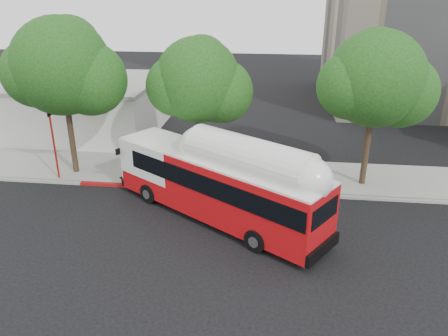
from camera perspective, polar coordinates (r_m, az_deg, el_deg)
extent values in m
plane|color=black|center=(22.42, -3.23, -7.33)|extent=(120.00, 120.00, 0.00)
cube|color=gray|center=(28.13, -0.98, -0.58)|extent=(60.00, 5.00, 0.15)
cube|color=gray|center=(25.79, -1.76, -2.87)|extent=(60.00, 0.30, 0.15)
cube|color=maroon|center=(26.36, -8.23, -2.49)|extent=(10.00, 0.32, 0.16)
cylinder|color=#2D2116|center=(28.78, -19.43, 4.93)|extent=(0.36, 0.36, 6.08)
sphere|color=#134413|center=(27.93, -20.46, 12.35)|extent=(5.80, 5.80, 5.80)
sphere|color=#134413|center=(27.56, -17.05, 11.04)|extent=(4.35, 4.35, 4.35)
cylinder|color=#2D2116|center=(26.87, -3.28, 4.28)|extent=(0.36, 0.36, 5.44)
sphere|color=#134413|center=(25.99, -3.45, 11.40)|extent=(5.00, 5.00, 5.00)
sphere|color=#134413|center=(26.12, -0.32, 9.98)|extent=(3.75, 3.75, 3.75)
cylinder|color=#2D2116|center=(26.80, 18.23, 3.46)|extent=(0.36, 0.36, 5.76)
sphere|color=#134413|center=(25.91, 19.22, 10.98)|extent=(5.40, 5.40, 5.40)
sphere|color=#134413|center=(26.59, 22.09, 9.26)|extent=(4.05, 4.05, 4.05)
cube|color=silver|center=(38.55, -20.68, 7.48)|extent=(16.00, 10.00, 4.00)
cube|color=gray|center=(38.10, -21.12, 10.52)|extent=(16.20, 10.20, 0.30)
cube|color=red|center=(22.20, -0.98, -2.30)|extent=(11.57, 8.98, 2.94)
cube|color=black|center=(21.64, 0.01, -1.21)|extent=(10.60, 8.35, 0.96)
cube|color=white|center=(21.60, -1.01, 1.33)|extent=(11.53, 8.92, 0.10)
cube|color=white|center=(20.30, 3.27, 0.65)|extent=(6.52, 5.31, 0.56)
cube|color=black|center=(27.23, -11.48, -0.89)|extent=(1.69, 1.97, 0.06)
imported|color=navy|center=(27.04, -11.56, 0.05)|extent=(1.48, 1.78, 0.92)
cylinder|color=#AA1A12|center=(28.39, -21.24, 2.36)|extent=(0.12, 0.12, 4.14)
cube|color=black|center=(27.77, -21.87, 6.56)|extent=(0.05, 0.41, 0.26)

